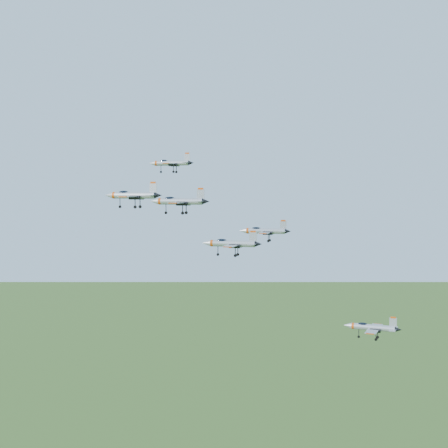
% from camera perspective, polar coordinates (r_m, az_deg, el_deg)
% --- Properties ---
extents(jet_lead, '(11.38, 9.41, 3.04)m').
position_cam_1_polar(jet_lead, '(149.20, -4.91, 5.58)').
color(jet_lead, '#A0A5AD').
extents(jet_left_high, '(13.85, 11.46, 3.70)m').
position_cam_1_polar(jet_left_high, '(137.31, -4.16, 2.10)').
color(jet_left_high, '#A0A5AD').
extents(jet_right_high, '(11.92, 9.80, 3.19)m').
position_cam_1_polar(jet_right_high, '(119.53, -8.40, 2.63)').
color(jet_right_high, '#A0A5AD').
extents(jet_left_low, '(11.31, 9.40, 3.02)m').
position_cam_1_polar(jet_left_low, '(133.56, 3.68, -0.63)').
color(jet_left_low, '#A0A5AD').
extents(jet_right_low, '(11.37, 9.42, 3.04)m').
position_cam_1_polar(jet_right_low, '(114.00, 0.63, -1.78)').
color(jet_right_low, '#A0A5AD').
extents(jet_trail, '(11.10, 9.17, 2.97)m').
position_cam_1_polar(jet_trail, '(124.29, 13.33, -9.17)').
color(jet_trail, '#A0A5AD').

